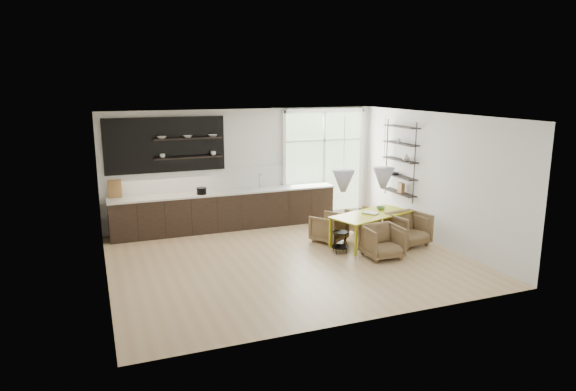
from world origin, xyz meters
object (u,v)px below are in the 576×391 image
object	(u,v)px
armchair_back_right	(363,220)
armchair_front_right	(408,229)
dining_table	(371,216)
wire_stool	(340,239)
armchair_back_left	(329,228)
armchair_front_left	(382,242)

from	to	relation	value
armchair_back_right	armchair_front_right	size ratio (longest dim) A/B	0.82
dining_table	armchair_back_right	size ratio (longest dim) A/B	3.12
dining_table	armchair_back_right	xyz separation A→B (m)	(0.26, 0.82, -0.34)
armchair_front_right	wire_stool	xyz separation A→B (m)	(-1.65, 0.05, -0.07)
armchair_back_left	armchair_front_left	size ratio (longest dim) A/B	0.93
armchair_back_right	armchair_front_left	xyz separation A→B (m)	(-0.52, -1.73, 0.04)
armchair_back_left	armchair_back_right	world-z (taller)	armchair_back_left
armchair_front_left	dining_table	bearing A→B (deg)	74.89
armchair_back_right	armchair_back_left	bearing A→B (deg)	2.38
dining_table	armchair_front_left	size ratio (longest dim) A/B	2.75
dining_table	armchair_front_left	world-z (taller)	dining_table
armchair_front_left	wire_stool	size ratio (longest dim) A/B	1.63
armchair_back_right	wire_stool	bearing A→B (deg)	28.84
armchair_front_left	armchair_front_right	world-z (taller)	armchair_front_right
dining_table	armchair_front_right	world-z (taller)	armchair_front_right
dining_table	armchair_front_left	distance (m)	0.99
armchair_back_right	armchair_front_right	distance (m)	1.29
wire_stool	dining_table	bearing A→B (deg)	19.22
armchair_back_right	armchair_front_left	size ratio (longest dim) A/B	0.88
armchair_back_left	armchair_front_right	distance (m)	1.76
armchair_front_left	wire_stool	distance (m)	0.89
armchair_back_right	dining_table	bearing A→B (deg)	57.56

